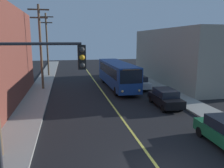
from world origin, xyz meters
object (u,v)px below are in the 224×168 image
at_px(utility_pole_far, 47,42).
at_px(city_bus, 117,73).
at_px(parked_car_black, 165,98).
at_px(utility_pole_mid, 41,43).
at_px(parked_car_silver, 138,82).
at_px(traffic_signal_left_corner, 34,83).

bearing_deg(utility_pole_far, city_bus, -50.77).
relative_size(parked_car_black, utility_pole_mid, 0.45).
bearing_deg(parked_car_silver, traffic_signal_left_corner, -121.08).
relative_size(city_bus, parked_car_black, 2.74).
bearing_deg(parked_car_silver, utility_pole_far, 133.04).
bearing_deg(parked_car_black, traffic_signal_left_corner, -138.38).
bearing_deg(parked_car_silver, city_bus, 153.66).
xyz_separation_m(utility_pole_far, traffic_signal_left_corner, (1.55, -29.13, -1.38)).
bearing_deg(utility_pole_far, parked_car_silver, -46.96).
distance_m(utility_pole_far, traffic_signal_left_corner, 29.20).
height_order(utility_pole_mid, utility_pole_far, utility_pole_far).
xyz_separation_m(parked_car_black, traffic_signal_left_corner, (-10.05, -8.93, 3.46)).
distance_m(utility_pole_mid, traffic_signal_left_corner, 18.73).
relative_size(city_bus, utility_pole_far, 1.21).
height_order(city_bus, parked_car_silver, city_bus).
bearing_deg(utility_pole_mid, parked_car_silver, -9.47).
xyz_separation_m(utility_pole_mid, utility_pole_far, (-0.03, 10.50, 0.10)).
bearing_deg(parked_car_silver, parked_car_black, -90.08).
relative_size(city_bus, parked_car_silver, 2.76).
bearing_deg(parked_car_black, city_bus, 105.21).
distance_m(city_bus, parked_car_silver, 2.90).
height_order(utility_pole_mid, traffic_signal_left_corner, utility_pole_mid).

